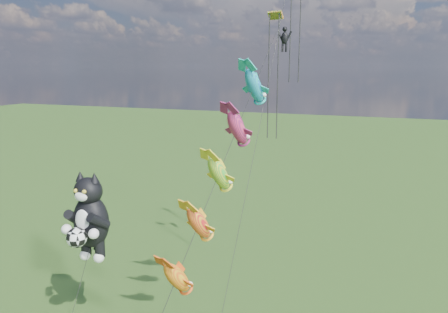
% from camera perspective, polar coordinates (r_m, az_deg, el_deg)
% --- Properties ---
extents(cat_kite_rig, '(2.77, 4.31, 11.34)m').
position_cam_1_polar(cat_kite_rig, '(29.89, -17.23, -7.50)').
color(cat_kite_rig, brown).
rests_on(cat_kite_rig, ground).
extents(fish_windsock_rig, '(3.97, 15.53, 19.99)m').
position_cam_1_polar(fish_windsock_rig, '(22.62, -2.01, -5.53)').
color(fish_windsock_rig, brown).
rests_on(fish_windsock_rig, ground).
extents(parafoil_rig, '(2.02, 17.55, 27.93)m').
position_cam_1_polar(parafoil_rig, '(33.05, 7.78, 14.88)').
color(parafoil_rig, brown).
rests_on(parafoil_rig, ground).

